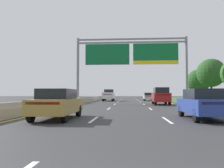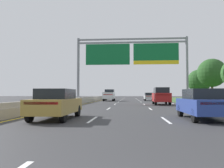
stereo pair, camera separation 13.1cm
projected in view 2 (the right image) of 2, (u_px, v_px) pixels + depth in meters
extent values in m
plane|color=#333335|center=(130.00, 102.00, 36.24)|extent=(220.00, 220.00, 0.00)
cube|color=white|center=(93.00, 119.00, 11.98)|extent=(0.14, 3.00, 0.01)
cube|color=white|center=(109.00, 109.00, 20.95)|extent=(0.14, 3.00, 0.01)
cube|color=white|center=(115.00, 104.00, 29.91)|extent=(0.14, 3.00, 0.01)
cube|color=white|center=(118.00, 102.00, 38.88)|extent=(0.14, 3.00, 0.01)
cube|color=white|center=(121.00, 100.00, 47.84)|extent=(0.14, 3.00, 0.01)
cube|color=white|center=(122.00, 99.00, 56.81)|extent=(0.14, 3.00, 0.01)
cube|color=white|center=(123.00, 99.00, 65.77)|extent=(0.14, 3.00, 0.01)
cube|color=white|center=(124.00, 98.00, 74.74)|extent=(0.14, 3.00, 0.01)
cube|color=white|center=(125.00, 98.00, 83.70)|extent=(0.14, 3.00, 0.01)
cube|color=white|center=(166.00, 120.00, 11.70)|extent=(0.14, 3.00, 0.01)
cube|color=white|center=(150.00, 109.00, 20.66)|extent=(0.14, 3.00, 0.01)
cube|color=white|center=(144.00, 104.00, 29.63)|extent=(0.14, 3.00, 0.01)
cube|color=white|center=(141.00, 102.00, 38.59)|extent=(0.14, 3.00, 0.01)
cube|color=white|center=(139.00, 100.00, 47.56)|extent=(0.14, 3.00, 0.01)
cube|color=white|center=(137.00, 99.00, 56.52)|extent=(0.14, 3.00, 0.01)
cube|color=white|center=(136.00, 99.00, 65.49)|extent=(0.14, 3.00, 0.01)
cube|color=white|center=(136.00, 98.00, 74.45)|extent=(0.14, 3.00, 0.01)
cube|color=white|center=(135.00, 98.00, 83.42)|extent=(0.14, 3.00, 0.01)
cube|color=white|center=(168.00, 103.00, 35.79)|extent=(0.16, 106.00, 0.01)
cube|color=gold|center=(92.00, 102.00, 36.70)|extent=(0.16, 106.00, 0.01)
cube|color=#3D602D|center=(222.00, 103.00, 35.17)|extent=(14.00, 110.00, 0.02)
cube|color=#A8A399|center=(88.00, 101.00, 36.76)|extent=(0.60, 110.00, 0.55)
cube|color=#A8A399|center=(88.00, 98.00, 36.78)|extent=(0.25, 110.00, 0.30)
cylinder|color=gray|center=(78.00, 71.00, 32.17)|extent=(0.36, 0.36, 9.02)
cylinder|color=gray|center=(187.00, 70.00, 31.04)|extent=(0.36, 0.36, 9.02)
cube|color=gray|center=(132.00, 39.00, 31.79)|extent=(14.70, 0.24, 0.20)
cube|color=gray|center=(132.00, 42.00, 31.77)|extent=(14.70, 0.24, 0.20)
cube|color=#0C602D|center=(108.00, 54.00, 31.77)|extent=(6.00, 0.12, 2.83)
cube|color=#0C602D|center=(156.00, 52.00, 31.28)|extent=(6.00, 0.12, 2.33)
cube|color=yellow|center=(156.00, 62.00, 31.22)|extent=(6.00, 0.12, 0.50)
cube|color=silver|center=(109.00, 96.00, 44.37)|extent=(2.01, 5.40, 1.00)
cube|color=black|center=(110.00, 91.00, 45.25)|extent=(1.72, 1.90, 0.78)
cube|color=#B21414|center=(108.00, 95.00, 41.73)|extent=(1.68, 0.08, 0.12)
cube|color=silver|center=(108.00, 93.00, 42.67)|extent=(2.00, 1.95, 0.20)
cylinder|color=black|center=(106.00, 99.00, 46.24)|extent=(0.30, 0.84, 0.84)
cylinder|color=black|center=(114.00, 99.00, 46.11)|extent=(0.30, 0.84, 0.84)
cylinder|color=black|center=(104.00, 99.00, 42.58)|extent=(0.30, 0.84, 0.84)
cylinder|color=black|center=(113.00, 99.00, 42.45)|extent=(0.30, 0.84, 0.84)
cube|color=navy|center=(202.00, 106.00, 12.09)|extent=(1.85, 4.41, 0.72)
cube|color=black|center=(202.00, 94.00, 12.06)|extent=(1.58, 2.31, 0.52)
cube|color=#B21414|center=(218.00, 103.00, 9.94)|extent=(1.53, 0.09, 0.12)
cylinder|color=black|center=(180.00, 111.00, 13.62)|extent=(0.22, 0.66, 0.66)
cylinder|color=black|center=(208.00, 111.00, 13.50)|extent=(0.22, 0.66, 0.66)
cylinder|color=black|center=(195.00, 115.00, 10.64)|extent=(0.22, 0.66, 0.66)
cube|color=#B2B5BA|center=(149.00, 97.00, 46.09)|extent=(1.84, 4.41, 0.72)
cube|color=black|center=(149.00, 94.00, 46.07)|extent=(1.58, 2.31, 0.52)
cube|color=#B21414|center=(150.00, 96.00, 43.95)|extent=(1.53, 0.09, 0.12)
cylinder|color=black|center=(144.00, 99.00, 47.63)|extent=(0.22, 0.66, 0.66)
cylinder|color=black|center=(152.00, 99.00, 47.51)|extent=(0.22, 0.66, 0.66)
cylinder|color=black|center=(145.00, 99.00, 44.65)|extent=(0.22, 0.66, 0.66)
cylinder|color=black|center=(154.00, 99.00, 44.53)|extent=(0.22, 0.66, 0.66)
cube|color=#A38438|center=(56.00, 106.00, 12.25)|extent=(1.84, 4.41, 0.72)
cube|color=black|center=(56.00, 94.00, 12.23)|extent=(1.58, 2.31, 0.52)
cube|color=#B21414|center=(41.00, 103.00, 10.11)|extent=(1.53, 0.09, 0.12)
cylinder|color=black|center=(51.00, 111.00, 13.79)|extent=(0.22, 0.66, 0.66)
cylinder|color=black|center=(78.00, 111.00, 13.67)|extent=(0.22, 0.66, 0.66)
cylinder|color=black|center=(29.00, 115.00, 10.80)|extent=(0.22, 0.66, 0.66)
cylinder|color=black|center=(63.00, 115.00, 10.69)|extent=(0.22, 0.66, 0.66)
cube|color=maroon|center=(161.00, 97.00, 29.03)|extent=(1.98, 4.73, 1.05)
cube|color=black|center=(161.00, 90.00, 28.92)|extent=(1.68, 3.03, 0.68)
cube|color=#B21414|center=(163.00, 95.00, 26.75)|extent=(1.60, 0.11, 0.12)
cylinder|color=black|center=(153.00, 101.00, 30.67)|extent=(0.27, 0.76, 0.76)
cylinder|color=black|center=(166.00, 101.00, 30.52)|extent=(0.27, 0.76, 0.76)
cylinder|color=black|center=(156.00, 102.00, 27.49)|extent=(0.27, 0.76, 0.76)
cylinder|color=black|center=(170.00, 102.00, 27.34)|extent=(0.27, 0.76, 0.76)
cylinder|color=#4C3823|center=(212.00, 93.00, 40.28)|extent=(0.36, 0.36, 3.00)
sphere|color=#234C1E|center=(212.00, 73.00, 40.43)|extent=(4.93, 4.93, 4.93)
cylinder|color=#4C3823|center=(199.00, 95.00, 50.62)|extent=(0.36, 0.36, 2.09)
sphere|color=#234C1E|center=(199.00, 81.00, 50.76)|extent=(5.06, 5.06, 5.06)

